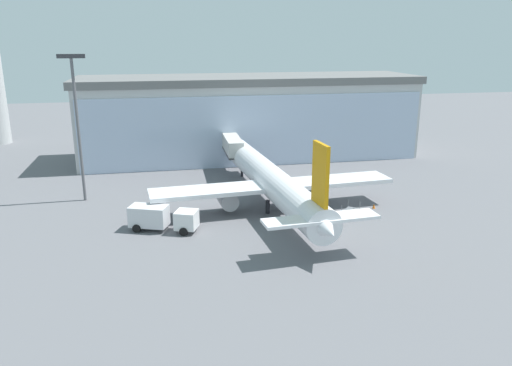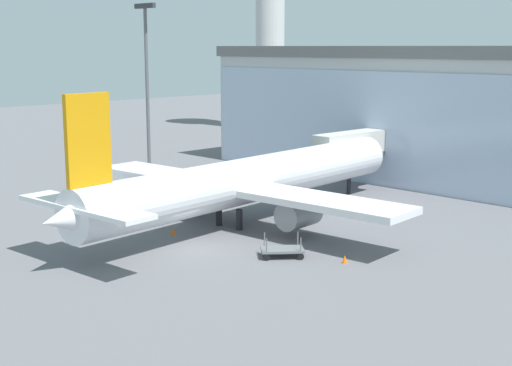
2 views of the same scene
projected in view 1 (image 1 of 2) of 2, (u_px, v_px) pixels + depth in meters
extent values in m
plane|color=slate|center=(309.00, 228.00, 54.17)|extent=(240.00, 240.00, 0.00)
cube|color=#B2B2B2|center=(249.00, 120.00, 85.77)|extent=(55.83, 14.98, 12.55)
cube|color=#ACBDD7|center=(258.00, 131.00, 78.85)|extent=(54.66, 0.50, 11.30)
cube|color=slate|center=(249.00, 79.00, 83.84)|extent=(56.94, 15.28, 1.20)
cube|color=beige|center=(230.00, 142.00, 76.92)|extent=(2.53, 14.11, 2.40)
cube|color=#3F3F47|center=(230.00, 148.00, 77.22)|extent=(2.58, 14.11, 0.30)
cylinder|color=#4C4C51|center=(227.00, 152.00, 82.70)|extent=(0.70, 0.70, 3.26)
cylinder|color=#59595E|center=(79.00, 132.00, 61.15)|extent=(0.36, 0.36, 17.59)
cube|color=#333338|center=(71.00, 56.00, 58.61)|extent=(3.20, 0.40, 0.50)
cylinder|color=silver|center=(270.00, 179.00, 60.68)|extent=(6.15, 33.88, 3.57)
cone|color=silver|center=(237.00, 150.00, 76.24)|extent=(3.79, 3.27, 3.57)
cone|color=silver|center=(325.00, 228.00, 45.11)|extent=(3.51, 4.23, 3.21)
cube|color=silver|center=(274.00, 186.00, 59.22)|extent=(29.52, 6.44, 0.50)
cube|color=silver|center=(321.00, 219.00, 45.88)|extent=(11.15, 3.24, 0.30)
cube|color=orange|center=(320.00, 174.00, 45.19)|extent=(0.60, 3.22, 5.74)
cylinder|color=gray|center=(227.00, 199.00, 58.61)|extent=(2.34, 3.35, 2.10)
cylinder|color=gray|center=(315.00, 191.00, 61.51)|extent=(2.34, 3.35, 2.10)
cylinder|color=black|center=(268.00, 207.00, 58.64)|extent=(0.50, 0.50, 1.60)
cylinder|color=black|center=(285.00, 205.00, 59.20)|extent=(0.50, 0.50, 1.60)
cylinder|color=black|center=(242.00, 171.00, 74.20)|extent=(0.40, 0.40, 1.60)
cube|color=silver|center=(186.00, 220.00, 52.85)|extent=(2.85, 2.85, 1.90)
cube|color=silver|center=(149.00, 216.00, 53.52)|extent=(4.53, 3.52, 2.20)
cylinder|color=black|center=(190.00, 224.00, 54.15)|extent=(0.95, 0.61, 0.90)
cylinder|color=black|center=(184.00, 232.00, 52.08)|extent=(0.95, 0.61, 0.90)
cylinder|color=black|center=(145.00, 221.00, 55.04)|extent=(0.95, 0.61, 0.90)
cylinder|color=black|center=(137.00, 228.00, 52.96)|extent=(0.95, 0.61, 0.90)
cube|color=slate|center=(351.00, 211.00, 57.93)|extent=(3.03, 3.17, 0.16)
cylinder|color=black|center=(348.00, 210.00, 59.29)|extent=(0.38, 0.41, 0.44)
cylinder|color=slate|center=(348.00, 203.00, 59.06)|extent=(0.08, 0.08, 0.90)
cylinder|color=black|center=(359.00, 212.00, 58.62)|extent=(0.38, 0.41, 0.44)
cylinder|color=slate|center=(360.00, 205.00, 58.39)|extent=(0.08, 0.08, 0.90)
cylinder|color=black|center=(341.00, 216.00, 57.41)|extent=(0.38, 0.41, 0.44)
cylinder|color=slate|center=(342.00, 209.00, 57.17)|extent=(0.08, 0.08, 0.90)
cylinder|color=black|center=(353.00, 218.00, 56.74)|extent=(0.38, 0.41, 0.44)
cylinder|color=slate|center=(354.00, 211.00, 56.51)|extent=(0.08, 0.08, 0.90)
cone|color=orange|center=(273.00, 224.00, 54.74)|extent=(0.36, 0.36, 0.55)
cone|color=orange|center=(374.00, 206.00, 60.46)|extent=(0.36, 0.36, 0.55)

